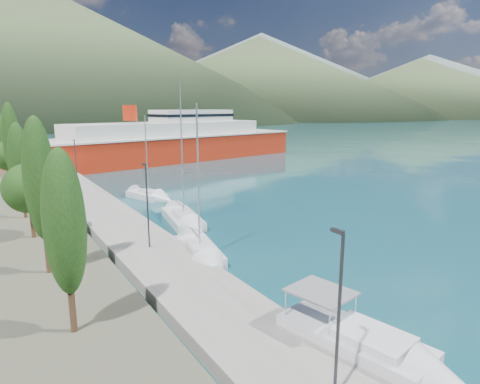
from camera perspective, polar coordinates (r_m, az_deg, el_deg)
ground at (r=136.29m, az=-24.92°, el=6.37°), size 1400.00×1400.00×0.00m
quay at (r=42.94m, az=-19.11°, el=-2.59°), size 5.00×88.00×0.80m
hills_far at (r=655.90m, az=-19.46°, el=17.16°), size 1480.00×900.00×180.00m
hills_near at (r=406.06m, az=-16.51°, el=16.95°), size 1010.00×520.00×115.00m
tree_row at (r=47.16m, az=-29.35°, el=4.18°), size 3.84×62.05×10.55m
lamp_posts at (r=31.21m, az=-14.49°, el=-0.67°), size 0.15×43.99×6.06m
motor_cruiser at (r=18.60m, az=20.16°, el=-21.95°), size 4.28×9.34×3.32m
sailboat_near at (r=27.96m, az=-4.88°, el=-9.87°), size 4.22×8.68×11.99m
sailboat_mid at (r=36.14m, az=-7.22°, el=-4.80°), size 4.30×10.11×14.11m
sailboat_far at (r=48.02m, az=-11.83°, el=-0.80°), size 4.47×7.66×10.73m
ferry at (r=83.13m, az=-10.02°, el=6.86°), size 60.06×22.41×11.68m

